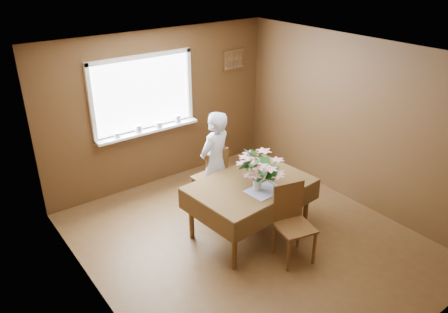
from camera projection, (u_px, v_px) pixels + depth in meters
floor at (248, 240)px, 5.91m from camera, size 4.50×4.50×0.00m
ceiling at (254, 56)px, 4.84m from camera, size 4.50×4.50×0.00m
wall_back at (161, 109)px, 7.00m from camera, size 4.00×0.00×4.00m
wall_front at (419, 248)px, 3.74m from camera, size 4.00×0.00×4.00m
wall_left at (95, 210)px, 4.29m from camera, size 0.00×4.50×4.50m
wall_right at (354, 122)px, 6.45m from camera, size 0.00×4.50×4.50m
window_assembly at (145, 107)px, 6.76m from camera, size 1.72×0.20×1.22m
spoon_rack at (234, 60)px, 7.50m from camera, size 0.44×0.05×0.33m
dining_table at (251, 190)px, 5.80m from camera, size 1.67×1.21×0.78m
chair_far at (213, 176)px, 6.48m from camera, size 0.45×0.45×0.96m
chair_near at (292, 219)px, 5.41m from camera, size 0.51×0.51×0.99m
seated_woman at (215, 164)px, 6.25m from camera, size 0.66×0.53×1.57m
flower_bouquet at (258, 169)px, 5.49m from camera, size 0.54×0.54×0.46m
side_plate at (270, 171)px, 6.06m from camera, size 0.25×0.25×0.01m
table_knife at (272, 184)px, 5.73m from camera, size 0.05×0.25×0.00m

